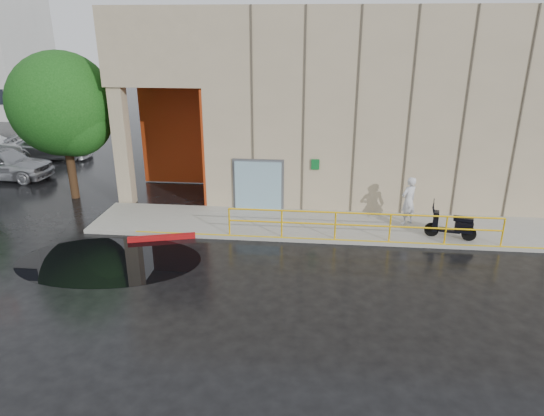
{
  "coord_description": "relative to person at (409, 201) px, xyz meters",
  "views": [
    {
      "loc": [
        2.67,
        -12.79,
        7.25
      ],
      "look_at": [
        1.07,
        3.0,
        1.29
      ],
      "focal_mm": 32.0,
      "sensor_mm": 36.0,
      "label": 1
    }
  ],
  "objects": [
    {
      "name": "ground",
      "position": [
        -6.06,
        -4.84,
        -1.08
      ],
      "size": [
        120.0,
        120.0,
        0.0
      ],
      "primitive_type": "plane",
      "color": "black",
      "rests_on": "ground"
    },
    {
      "name": "sidewalk",
      "position": [
        -2.06,
        -0.34,
        -1.01
      ],
      "size": [
        20.0,
        3.0,
        0.15
      ],
      "primitive_type": "cube",
      "color": "gray",
      "rests_on": "ground"
    },
    {
      "name": "building",
      "position": [
        -0.96,
        6.14,
        3.12
      ],
      "size": [
        20.0,
        10.17,
        8.0
      ],
      "color": "tan",
      "rests_on": "ground"
    },
    {
      "name": "guardrail",
      "position": [
        -1.81,
        -1.69,
        -0.4
      ],
      "size": [
        9.56,
        0.06,
        1.03
      ],
      "color": "yellow",
      "rests_on": "sidewalk"
    },
    {
      "name": "person",
      "position": [
        0.0,
        0.0,
        0.0
      ],
      "size": [
        0.81,
        0.77,
        1.86
      ],
      "primitive_type": "imported",
      "rotation": [
        0.0,
        0.0,
        3.79
      ],
      "color": "silver",
      "rests_on": "sidewalk"
    },
    {
      "name": "scooter",
      "position": [
        1.34,
        -1.24,
        -0.15
      ],
      "size": [
        1.79,
        0.92,
        1.36
      ],
      "rotation": [
        0.0,
        0.0,
        -0.22
      ],
      "color": "black",
      "rests_on": "sidewalk"
    },
    {
      "name": "red_curb",
      "position": [
        -8.98,
        -2.11,
        -0.99
      ],
      "size": [
        2.36,
        0.84,
        0.18
      ],
      "primitive_type": "cube",
      "rotation": [
        0.0,
        0.0,
        0.28
      ],
      "color": "#9C0F11",
      "rests_on": "ground"
    },
    {
      "name": "puddle",
      "position": [
        -10.21,
        -3.89,
        -1.08
      ],
      "size": [
        6.35,
        4.19,
        0.01
      ],
      "primitive_type": "cube",
      "rotation": [
        0.0,
        0.0,
        0.07
      ],
      "color": "black",
      "rests_on": "ground"
    },
    {
      "name": "car_a",
      "position": [
        -19.22,
        4.37,
        -0.26
      ],
      "size": [
        4.88,
        2.04,
        1.65
      ],
      "primitive_type": "imported",
      "rotation": [
        0.0,
        0.0,
        1.55
      ],
      "color": "#A6A7AD",
      "rests_on": "ground"
    },
    {
      "name": "car_c",
      "position": [
        -18.98,
        8.52,
        -0.42
      ],
      "size": [
        4.75,
        2.42,
        1.32
      ],
      "primitive_type": "imported",
      "rotation": [
        0.0,
        0.0,
        1.7
      ],
      "color": "#B6B8BD",
      "rests_on": "ground"
    },
    {
      "name": "tree_near",
      "position": [
        -14.18,
        1.99,
        2.93
      ],
      "size": [
        4.38,
        4.38,
        6.38
      ],
      "rotation": [
        0.0,
        0.0,
        0.43
      ],
      "color": "black",
      "rests_on": "ground"
    }
  ]
}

